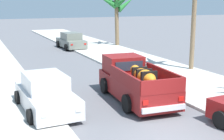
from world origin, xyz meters
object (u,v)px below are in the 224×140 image
object	(u,v)px
palm_tree_left_mid	(117,5)
car_right_near	(71,41)
pickup_truck	(135,82)
car_left_near	(46,94)

from	to	relation	value
palm_tree_left_mid	car_right_near	bearing A→B (deg)	177.68
car_right_near	pickup_truck	bearing A→B (deg)	-96.75
car_right_near	palm_tree_left_mid	xyz separation A→B (m)	(4.76, -0.19, 3.38)
pickup_truck	palm_tree_left_mid	bearing A→B (deg)	67.86
car_right_near	car_left_near	bearing A→B (deg)	-109.81
pickup_truck	palm_tree_left_mid	distance (m)	18.19
pickup_truck	car_right_near	bearing A→B (deg)	83.25
car_left_near	car_right_near	size ratio (longest dim) A/B	1.00
car_left_near	palm_tree_left_mid	world-z (taller)	palm_tree_left_mid
pickup_truck	car_left_near	distance (m)	4.05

